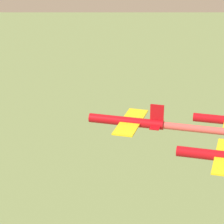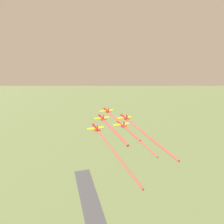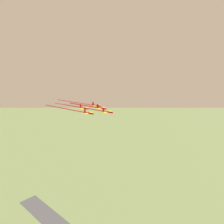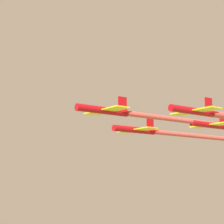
% 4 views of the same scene
% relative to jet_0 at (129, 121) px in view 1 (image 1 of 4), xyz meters
% --- Properties ---
extents(jet_0, '(9.95, 10.56, 3.53)m').
position_rel_jet_0_xyz_m(jet_0, '(0.00, 0.00, 0.00)').
color(jet_0, '#B20C14').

